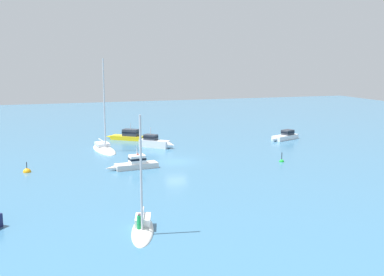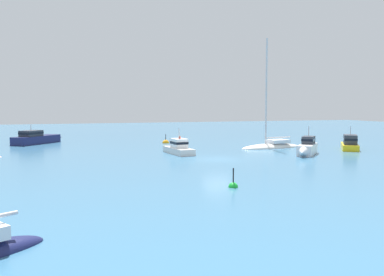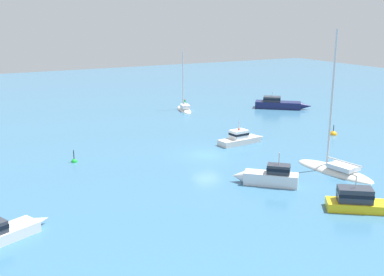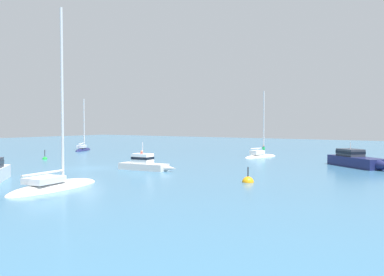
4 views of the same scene
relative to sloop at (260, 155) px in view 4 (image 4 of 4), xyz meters
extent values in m
plane|color=teal|center=(-21.15, 8.47, -0.21)|extent=(160.00, 160.00, 0.00)
ellipsoid|color=silver|center=(0.07, -0.02, -0.21)|extent=(6.08, 2.97, 0.73)
cube|color=white|center=(-0.61, 0.16, 0.43)|extent=(1.98, 1.50, 0.54)
cylinder|color=silver|center=(0.64, -0.16, 4.22)|extent=(0.16, 0.16, 8.12)
cylinder|color=silver|center=(-0.64, 0.17, 0.94)|extent=(2.59, 0.78, 0.13)
cylinder|color=#19994C|center=(0.34, -0.30, 0.62)|extent=(0.32, 0.32, 0.93)
sphere|color=gray|center=(0.34, -0.30, 1.21)|extent=(0.24, 0.24, 0.24)
cube|color=#191E4C|center=(-5.44, -12.76, 0.30)|extent=(5.86, 6.37, 1.01)
cube|color=#2D333D|center=(-4.86, -12.08, 1.17)|extent=(2.88, 2.97, 0.73)
cube|color=black|center=(-4.86, -12.08, 1.20)|extent=(2.94, 3.03, 0.24)
cylinder|color=silver|center=(-4.86, -12.08, 1.89)|extent=(0.08, 0.08, 0.71)
ellipsoid|color=#191E4C|center=(-4.10, 28.49, -0.21)|extent=(5.97, 4.39, 0.92)
cube|color=silver|center=(-4.73, 28.12, 0.48)|extent=(2.09, 1.82, 0.46)
cylinder|color=silver|center=(-3.58, 28.80, 4.13)|extent=(0.18, 0.18, 7.75)
cylinder|color=silver|center=(-4.75, 28.10, 0.96)|extent=(2.42, 1.53, 0.14)
ellipsoid|color=silver|center=(-30.80, 1.16, -0.21)|extent=(8.07, 3.37, 1.01)
cube|color=silver|center=(-31.73, 1.03, 0.49)|extent=(2.55, 1.94, 0.39)
cylinder|color=silver|center=(-30.03, 1.27, 6.16)|extent=(0.18, 0.18, 11.72)
cylinder|color=silver|center=(-31.77, 1.03, 0.94)|extent=(3.51, 0.62, 0.15)
cube|color=silver|center=(-19.14, 3.29, 0.10)|extent=(2.02, 4.89, 0.61)
cone|color=silver|center=(-18.85, 0.38, 0.10)|extent=(0.72, 1.24, 0.61)
cube|color=white|center=(-19.15, 3.39, 0.86)|extent=(1.41, 1.84, 0.91)
cube|color=black|center=(-19.15, 3.39, 0.90)|extent=(1.46, 1.89, 0.24)
cylinder|color=silver|center=(-19.15, 3.39, 1.84)|extent=(0.08, 0.08, 1.05)
cylinder|color=red|center=(-19.20, 3.45, 0.88)|extent=(0.32, 0.32, 0.96)
sphere|color=#B47762|center=(-19.20, 3.45, 1.48)|extent=(0.24, 0.24, 0.24)
cone|color=white|center=(-29.01, 10.02, 0.30)|extent=(1.48, 1.48, 1.02)
sphere|color=orange|center=(-21.03, -8.40, -0.21)|extent=(0.87, 0.87, 0.87)
cylinder|color=black|center=(-21.03, -8.40, 0.58)|extent=(0.08, 0.08, 0.71)
sphere|color=green|center=(-17.15, 20.52, -0.21)|extent=(0.58, 0.58, 0.58)
cylinder|color=black|center=(-17.15, 20.52, 0.50)|extent=(0.08, 0.08, 0.85)
camera|label=1|loc=(31.02, -6.25, 11.99)|focal=43.23mm
camera|label=2|loc=(-7.04, 42.36, 4.58)|focal=38.67mm
camera|label=3|loc=(-59.25, 30.71, 13.10)|focal=43.87mm
camera|label=4|loc=(-48.52, -21.65, 4.22)|focal=38.37mm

